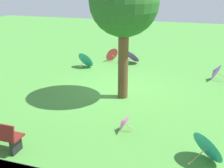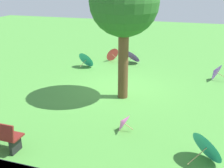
% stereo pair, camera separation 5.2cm
% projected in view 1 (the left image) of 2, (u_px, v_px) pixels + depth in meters
% --- Properties ---
extents(ground, '(40.00, 40.00, 0.00)m').
position_uv_depth(ground, '(121.00, 90.00, 11.25)').
color(ground, '#478C38').
extents(shade_tree, '(2.45, 2.45, 4.80)m').
position_uv_depth(shade_tree, '(124.00, 3.00, 9.35)').
color(shade_tree, brown).
rests_on(shade_tree, ground).
extents(parasol_pink_0, '(0.55, 0.60, 0.57)m').
position_uv_depth(parasol_pink_0, '(123.00, 122.00, 8.17)').
color(parasol_pink_0, tan).
rests_on(parasol_pink_0, ground).
extents(parasol_purple_0, '(0.85, 0.89, 0.79)m').
position_uv_depth(parasol_purple_0, '(215.00, 71.00, 12.31)').
color(parasol_purple_0, tan).
rests_on(parasol_purple_0, ground).
extents(parasol_purple_1, '(1.15, 1.10, 0.82)m').
position_uv_depth(parasol_purple_1, '(133.00, 55.00, 14.73)').
color(parasol_purple_1, tan).
rests_on(parasol_purple_1, ground).
extents(parasol_teal_0, '(1.05, 0.94, 0.86)m').
position_uv_depth(parasol_teal_0, '(87.00, 59.00, 14.08)').
color(parasol_teal_0, tan).
rests_on(parasol_teal_0, ground).
extents(parasol_red_1, '(0.77, 0.85, 0.78)m').
position_uv_depth(parasol_red_1, '(111.00, 54.00, 15.16)').
color(parasol_red_1, tan).
rests_on(parasol_red_1, ground).
extents(parasol_teal_1, '(1.04, 1.05, 0.90)m').
position_uv_depth(parasol_teal_1, '(210.00, 146.00, 6.73)').
color(parasol_teal_1, tan).
rests_on(parasol_teal_1, ground).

